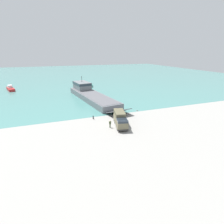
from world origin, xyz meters
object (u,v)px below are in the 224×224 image
soldier_on_ramp (110,123)px  moored_boat_a (85,85)px  military_truck (120,119)px  landing_craft (90,94)px  mooring_bollard (93,117)px  moored_boat_b (11,89)px

soldier_on_ramp → moored_boat_a: bearing=172.6°
military_truck → soldier_on_ramp: size_ratio=4.51×
landing_craft → mooring_bollard: size_ratio=39.78×
moored_boat_a → mooring_bollard: (-6.78, -43.80, -0.23)m
moored_boat_a → mooring_bollard: size_ratio=9.02×
moored_boat_b → mooring_bollard: 54.66m
moored_boat_a → mooring_bollard: moored_boat_a is taller
moored_boat_a → mooring_bollard: bearing=-165.9°
landing_craft → moored_boat_a: 22.50m
military_truck → moored_boat_b: size_ratio=0.89×
military_truck → soldier_on_ramp: military_truck is taller
military_truck → moored_boat_b: military_truck is taller
landing_craft → moored_boat_b: 40.40m
landing_craft → mooring_bollard: (-4.10, -21.49, -1.24)m
landing_craft → soldier_on_ramp: size_ratio=20.81×
landing_craft → mooring_bollard: bearing=-109.9°
moored_boat_b → military_truck: bearing=102.8°
military_truck → soldier_on_ramp: bearing=-70.4°
moored_boat_b → mooring_bollard: (26.58, -47.76, -0.26)m
moored_boat_a → military_truck: bearing=-159.1°
landing_craft → soldier_on_ramp: bearing=-102.6°
mooring_bollard → moored_boat_a: bearing=81.2°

